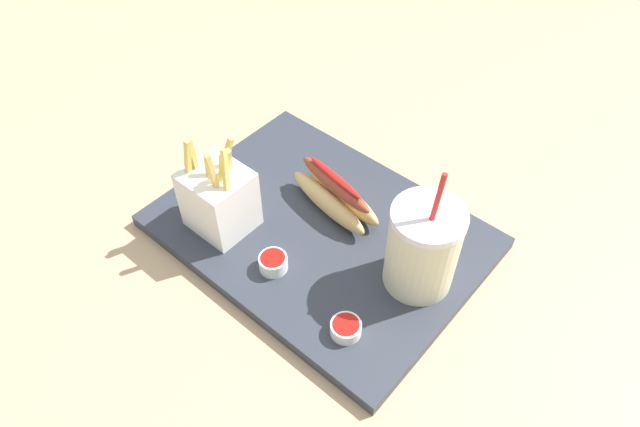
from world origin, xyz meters
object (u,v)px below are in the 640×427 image
(fries_basket, at_px, (219,199))
(soda_cup, at_px, (423,248))
(ketchup_cup_1, at_px, (273,262))
(ketchup_cup_2, at_px, (346,328))
(hot_dog_1, at_px, (335,195))

(fries_basket, bearing_deg, soda_cup, 20.80)
(soda_cup, distance_m, ketchup_cup_1, 0.20)
(fries_basket, height_order, ketchup_cup_1, fries_basket)
(fries_basket, distance_m, ketchup_cup_1, 0.12)
(soda_cup, relative_size, ketchup_cup_1, 4.92)
(fries_basket, xyz_separation_m, ketchup_cup_2, (0.25, -0.02, -0.04))
(soda_cup, bearing_deg, ketchup_cup_2, -98.85)
(hot_dog_1, distance_m, ketchup_cup_2, 0.22)
(soda_cup, relative_size, fries_basket, 1.23)
(hot_dog_1, xyz_separation_m, ketchup_cup_2, (0.15, -0.16, -0.01))
(soda_cup, xyz_separation_m, fries_basket, (-0.27, -0.10, -0.01))
(ketchup_cup_1, bearing_deg, hot_dog_1, 93.85)
(soda_cup, xyz_separation_m, hot_dog_1, (-0.17, 0.03, -0.04))
(soda_cup, height_order, ketchup_cup_2, soda_cup)
(fries_basket, relative_size, hot_dog_1, 0.95)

